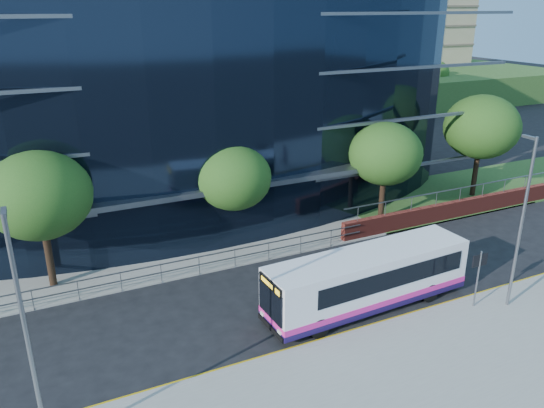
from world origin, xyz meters
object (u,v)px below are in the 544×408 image
tree_dist_e (345,79)px  street_sign (479,267)px  tree_far_a (39,196)px  streetlight_east (522,219)px  city_bus (370,278)px  tree_dist_f (434,73)px  tree_far_c (385,154)px  tree_far_d (482,127)px  streetlight_west (26,333)px  tree_far_b (233,178)px

tree_dist_e → street_sign: bearing=-115.1°
tree_far_a → streetlight_east: 22.05m
streetlight_east → city_bus: 7.14m
tree_dist_f → street_sign: bearing=-129.2°
tree_far_c → tree_dist_e: same height
tree_far_c → tree_dist_f: tree_far_c is taller
tree_far_a → tree_far_c: bearing=0.0°
tree_far_a → tree_far_d: size_ratio=0.94×
streetlight_east → street_sign: bearing=158.6°
street_sign → city_bus: (-4.31, 2.29, -0.69)m
tree_far_d → streetlight_west: streetlight_west is taller
tree_far_d → city_bus: (-15.81, -9.29, -3.73)m
tree_dist_f → tree_far_a: bearing=-148.1°
tree_dist_f → streetlight_east: streetlight_east is taller
tree_far_d → tree_dist_e: (8.00, 30.00, -0.65)m
tree_far_a → city_bus: tree_far_a is taller
street_sign → tree_far_d: 16.61m
tree_dist_e → streetlight_east: bearing=-113.1°
tree_far_d → streetlight_east: streetlight_east is taller
streetlight_west → streetlight_east: bearing=0.0°
tree_far_b → tree_far_c: (10.00, -0.50, 0.33)m
tree_dist_f → streetlight_east: (-34.00, -44.17, 0.23)m
tree_dist_e → city_bus: size_ratio=0.63×
tree_far_a → streetlight_west: (-1.00, -11.17, -0.42)m
tree_far_d → streetlight_west: bearing=-157.9°
tree_far_a → tree_dist_f: (53.00, 33.00, -0.65)m
tree_far_d → tree_far_a: bearing=-178.0°
streetlight_east → city_bus: bearing=153.6°
tree_far_a → tree_far_d: (29.00, 1.00, 0.33)m
tree_far_a → tree_far_d: 29.02m
tree_far_d → tree_dist_f: bearing=53.1°
tree_far_b → streetlight_east: size_ratio=0.76×
tree_far_b → tree_far_d: tree_far_d is taller
tree_dist_f → streetlight_west: 69.77m
street_sign → tree_far_a: size_ratio=0.40×
tree_far_d → street_sign: bearing=-134.8°
tree_dist_e → streetlight_east: 45.85m
tree_far_a → tree_far_c: 20.00m
tree_dist_f → city_bus: 57.42m
city_bus → tree_far_d: bearing=27.9°
tree_far_c → streetlight_west: streetlight_west is taller
tree_dist_e → city_bus: 46.05m
tree_far_a → tree_dist_e: bearing=40.0°
tree_far_b → city_bus: 9.75m
street_sign → city_bus: size_ratio=0.27×
streetlight_east → city_bus: streetlight_east is taller
tree_far_c → tree_dist_f: 46.67m
tree_dist_e → tree_far_c: bearing=-118.7°
tree_far_a → streetlight_east: bearing=-30.5°
tree_dist_f → city_bus: (-39.81, -41.29, -2.75)m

